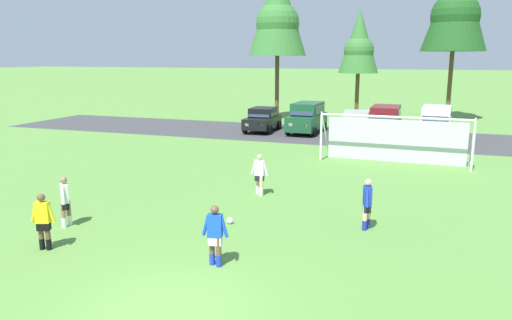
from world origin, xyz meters
name	(u,v)px	position (x,y,z in m)	size (l,w,h in m)	color
ground_plane	(318,166)	(0.00, 15.00, 0.00)	(400.00, 400.00, 0.00)	#598C3D
parking_lot_strip	(350,136)	(0.00, 25.10, 0.00)	(52.00, 8.40, 0.01)	#3D3D3F
soccer_ball	(230,221)	(-0.85, 5.60, 0.11)	(0.22, 0.22, 0.22)	white
soccer_goal	(395,138)	(3.49, 17.20, 1.29)	(7.48, 2.17, 2.57)	white
referee	(43,222)	(-4.93, 1.84, 0.82)	(0.74, 0.36, 1.64)	brown
player_striker_near	(367,204)	(3.42, 6.57, 0.82)	(0.33, 0.75, 1.64)	beige
player_midfield_center	(260,175)	(-1.05, 9.16, 0.82)	(0.74, 0.33, 1.64)	beige
player_defender_far	(65,202)	(-5.71, 3.64, 0.82)	(0.48, 0.67, 1.64)	#936B4C
player_winger_left	(215,236)	(0.06, 2.45, 0.82)	(0.75, 0.31, 1.64)	brown
parked_car_slot_far_left	(263,119)	(-6.38, 25.23, 0.88)	(2.14, 4.25, 1.72)	black
parked_car_slot_left	(307,117)	(-3.14, 25.53, 1.11)	(2.24, 4.65, 2.16)	#194C2D
parked_car_slot_center_left	(356,124)	(0.40, 25.18, 0.88)	(2.28, 4.32, 1.72)	#B2B2BC
parked_car_slot_center	(385,122)	(2.34, 24.81, 1.11)	(2.15, 4.60, 2.16)	maroon
parked_car_slot_center_right	(436,122)	(5.52, 25.69, 1.11)	(2.30, 4.68, 2.16)	silver
tree_left_edge	(278,13)	(-7.55, 32.54, 8.98)	(4.90, 4.90, 13.05)	brown
tree_mid_left	(359,44)	(-1.21, 36.51, 6.48)	(3.54, 3.54, 9.44)	brown
tree_center_back	(456,4)	(6.53, 36.43, 9.59)	(5.22, 5.22, 13.93)	brown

